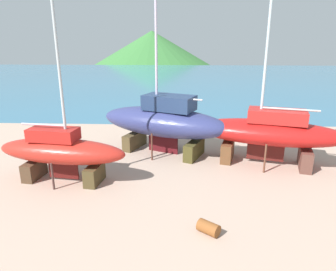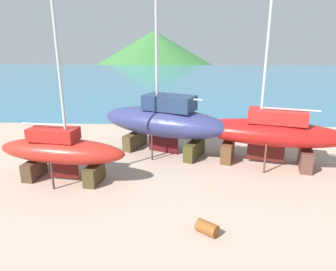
{
  "view_description": "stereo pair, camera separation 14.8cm",
  "coord_description": "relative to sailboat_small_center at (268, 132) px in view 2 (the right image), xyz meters",
  "views": [
    {
      "loc": [
        2.48,
        -22.91,
        7.96
      ],
      "look_at": [
        1.66,
        -3.79,
        2.04
      ],
      "focal_mm": 32.48,
      "sensor_mm": 36.0,
      "label": 1
    },
    {
      "loc": [
        2.63,
        -22.9,
        7.96
      ],
      "look_at": [
        1.66,
        -3.79,
        2.04
      ],
      "focal_mm": 32.48,
      "sensor_mm": 36.0,
      "label": 2
    }
  ],
  "objects": [
    {
      "name": "barrel_tipped_left",
      "position": [
        -16.32,
        0.44,
        -1.93
      ],
      "size": [
        0.86,
        1.01,
        0.64
      ],
      "primitive_type": "cylinder",
      "rotation": [
        1.57,
        0.0,
        3.42
      ],
      "color": "#324D71",
      "rests_on": "ground"
    },
    {
      "name": "sailboat_mid_port",
      "position": [
        -12.74,
        -3.19,
        -0.38
      ],
      "size": [
        7.97,
        3.2,
        11.45
      ],
      "rotation": [
        0.0,
        0.0,
        -0.13
      ],
      "color": "#473B20",
      "rests_on": "ground"
    },
    {
      "name": "timber_short_cross",
      "position": [
        -15.5,
        5.11,
        -2.16
      ],
      "size": [
        0.65,
        1.35,
        0.17
      ],
      "primitive_type": "cube",
      "rotation": [
        0.0,
        0.0,
        1.96
      ],
      "color": "#80644A",
      "rests_on": "ground"
    },
    {
      "name": "sea_water",
      "position": [
        -8.26,
        50.34,
        -2.25
      ],
      "size": [
        146.69,
        81.14,
        0.01
      ],
      "primitive_type": "cube",
      "color": "teal",
      "rests_on": "ground"
    },
    {
      "name": "sailboat_small_center",
      "position": [
        0.0,
        0.0,
        0.0
      ],
      "size": [
        10.46,
        5.46,
        15.94
      ],
      "rotation": [
        0.0,
        0.0,
        2.87
      ],
      "color": "brown",
      "rests_on": "ground"
    },
    {
      "name": "headland_hill",
      "position": [
        -18.19,
        112.65,
        -2.25
      ],
      "size": [
        87.9,
        87.9,
        24.79
      ],
      "primitive_type": "cone",
      "color": "#387436",
      "rests_on": "ground"
    },
    {
      "name": "sailboat_far_slipway",
      "position": [
        -7.04,
        1.89,
        0.19
      ],
      "size": [
        10.37,
        6.81,
        18.06
      ],
      "rotation": [
        0.0,
        0.0,
        2.74
      ],
      "color": "#4F4026",
      "rests_on": "ground"
    },
    {
      "name": "ground_plane",
      "position": [
        -8.26,
        -1.96,
        -2.25
      ],
      "size": [
        46.91,
        46.91,
        0.0
      ],
      "primitive_type": "plane",
      "color": "tan"
    },
    {
      "name": "barrel_blue_faded",
      "position": [
        -4.53,
        -8.15,
        -1.97
      ],
      "size": [
        1.08,
        1.01,
        0.56
      ],
      "primitive_type": "cylinder",
      "rotation": [
        1.57,
        0.0,
        4.07
      ],
      "color": "brown",
      "rests_on": "ground"
    }
  ]
}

